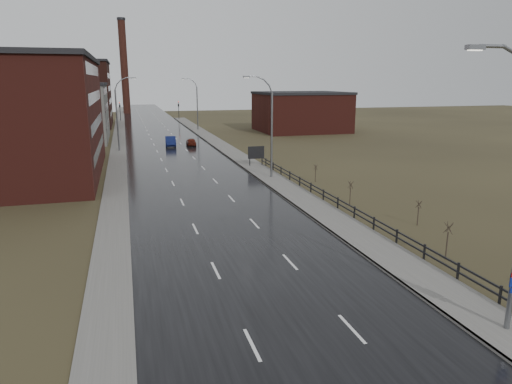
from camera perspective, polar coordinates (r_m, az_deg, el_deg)
road at (r=73.50m, az=-10.46°, el=5.08°), size 14.00×300.00×0.06m
sidewalk_right at (r=50.96m, az=2.06°, el=1.60°), size 3.20×180.00×0.18m
curb_right at (r=50.52m, az=0.42°, el=1.50°), size 0.16×180.00×0.18m
sidewalk_left at (r=73.19m, az=-16.87°, el=4.70°), size 2.40×260.00×0.12m
warehouse_mid at (r=91.25m, az=-23.22°, el=9.16°), size 16.32×20.40×10.50m
warehouse_far at (r=121.51m, az=-24.03°, el=11.14°), size 26.52×24.48×15.50m
building_right at (r=101.63m, az=5.64°, el=9.97°), size 18.36×16.32×8.50m
smokestack at (r=162.46m, az=-16.16°, el=14.86°), size 2.70×2.70×30.70m
streetlight_right_mid at (r=50.99m, az=1.66°, el=8.15°), size 3.36×0.28×11.35m
streetlight_left at (r=74.56m, az=-16.78°, el=9.34°), size 3.36×0.28×11.35m
streetlight_right_far at (r=103.64m, az=-7.52°, el=10.87°), size 3.36×0.28×11.35m
guardrail at (r=36.55m, az=12.71°, el=-2.62°), size 0.10×53.05×1.10m
shrub_c at (r=30.56m, az=22.80°, el=-5.53°), size 0.57×0.60×2.39m
shrub_d at (r=36.92m, az=19.62°, el=-2.40°), size 0.47×0.49×1.96m
shrub_e at (r=41.25m, az=11.70°, el=-0.07°), size 0.52×0.55×2.18m
shrub_f at (r=50.27m, az=7.45°, el=2.41°), size 0.46×0.49×1.93m
billboard at (r=58.73m, az=0.01°, el=4.89°), size 2.16×0.17×2.65m
traffic_light_left at (r=132.54m, az=-16.68°, el=10.48°), size 0.58×2.73×5.30m
traffic_light_right at (r=133.36m, az=-9.68°, el=10.87°), size 0.58×2.73×5.30m
car_near at (r=78.81m, az=-10.63°, el=6.22°), size 2.09×5.05×1.63m
car_far at (r=78.85m, az=-8.10°, el=6.20°), size 1.73×3.89×1.30m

